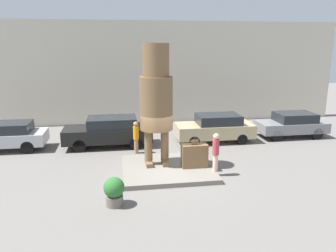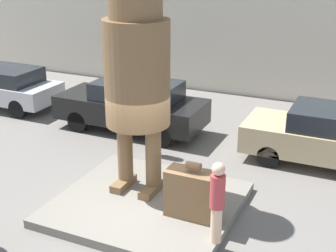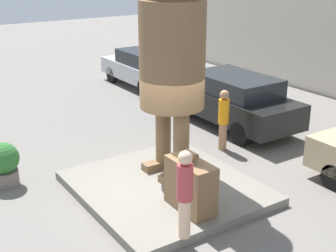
% 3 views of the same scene
% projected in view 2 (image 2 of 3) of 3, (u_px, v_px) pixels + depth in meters
% --- Properties ---
extents(ground_plane, '(60.00, 60.00, 0.00)m').
position_uv_depth(ground_plane, '(147.00, 208.00, 10.68)').
color(ground_plane, slate).
extents(pedestal, '(3.98, 3.67, 0.20)m').
position_uv_depth(pedestal, '(147.00, 204.00, 10.64)').
color(pedestal, slate).
rests_on(pedestal, ground_plane).
extents(building_backdrop, '(28.00, 0.60, 7.08)m').
position_uv_depth(building_backdrop, '(262.00, 5.00, 17.59)').
color(building_backdrop, beige).
rests_on(building_backdrop, ground_plane).
extents(statue_figure, '(1.45, 1.45, 5.37)m').
position_uv_depth(statue_figure, '(137.00, 58.00, 10.04)').
color(statue_figure, brown).
rests_on(statue_figure, pedestal).
extents(giant_suitcase, '(1.14, 0.52, 1.26)m').
position_uv_depth(giant_suitcase, '(193.00, 194.00, 9.81)').
color(giant_suitcase, brown).
rests_on(giant_suitcase, pedestal).
extents(tourist, '(0.29, 0.29, 1.69)m').
position_uv_depth(tourist, '(217.00, 200.00, 8.79)').
color(tourist, beige).
rests_on(tourist, pedestal).
extents(parked_car_silver, '(4.22, 1.78, 1.50)m').
position_uv_depth(parked_car_silver, '(4.00, 86.00, 17.14)').
color(parked_car_silver, '#B7B7BC').
rests_on(parked_car_silver, ground_plane).
extents(parked_car_black, '(4.79, 1.88, 1.64)m').
position_uv_depth(parked_car_black, '(132.00, 105.00, 14.89)').
color(parked_car_black, black).
rests_on(parked_car_black, ground_plane).
extents(parked_car_tan, '(4.45, 1.86, 1.59)m').
position_uv_depth(parked_car_tan, '(330.00, 136.00, 12.53)').
color(parked_car_tan, tan).
rests_on(parked_car_tan, ground_plane).
extents(worker_hivis, '(0.29, 0.29, 1.69)m').
position_uv_depth(worker_hivis, '(151.00, 124.00, 13.10)').
color(worker_hivis, '#A87A56').
rests_on(worker_hivis, ground_plane).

